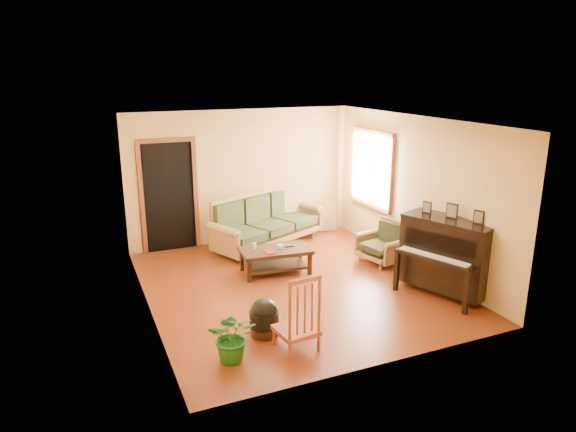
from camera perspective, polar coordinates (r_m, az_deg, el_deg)
name	(u,v)px	position (r m, az deg, el deg)	size (l,w,h in m)	color
floor	(294,285)	(8.29, 0.64, -7.67)	(5.00, 5.00, 0.00)	#581F0B
doorway	(169,197)	(9.83, -13.07, 2.04)	(1.08, 0.16, 2.05)	black
window	(372,169)	(9.96, 9.33, 5.22)	(0.12, 1.36, 1.46)	white
sofa	(268,221)	(9.93, -2.25, -0.53)	(2.34, 0.98, 1.00)	#A2733B
coffee_table	(276,261)	(8.70, -1.40, -4.98)	(1.17, 0.64, 0.43)	black
armchair	(381,242)	(9.23, 10.30, -2.90)	(0.72, 0.75, 0.75)	#A2733B
piano	(446,256)	(8.16, 17.19, -4.32)	(0.79, 1.35, 1.19)	black
footstool	(264,321)	(6.78, -2.64, -11.61)	(0.39, 0.39, 0.37)	black
red_chair	(296,311)	(6.33, 0.91, -10.53)	(0.47, 0.51, 1.01)	maroon
leaning_frame	(325,216)	(10.88, 4.09, -0.03)	(0.50, 0.11, 0.66)	#BD8F3F
ceramic_crock	(328,226)	(10.97, 4.42, -1.06)	(0.19, 0.19, 0.23)	#33559A
potted_plant	(233,336)	(6.21, -6.15, -13.15)	(0.56, 0.49, 0.62)	#1A5C1A
book	(265,253)	(8.42, -2.55, -4.09)	(0.15, 0.21, 0.02)	maroon
candle	(254,246)	(8.58, -3.76, -3.40)	(0.06, 0.06, 0.11)	white
glass_jar	(280,247)	(8.63, -0.88, -3.41)	(0.10, 0.10, 0.06)	white
remote	(289,246)	(8.71, 0.15, -3.40)	(0.14, 0.04, 0.01)	black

